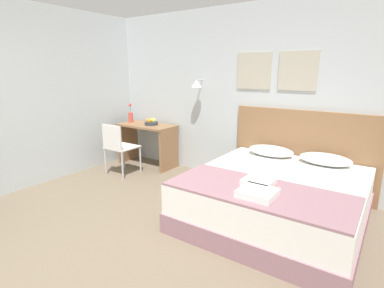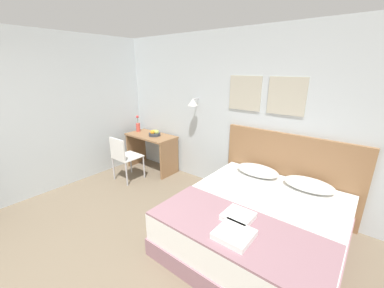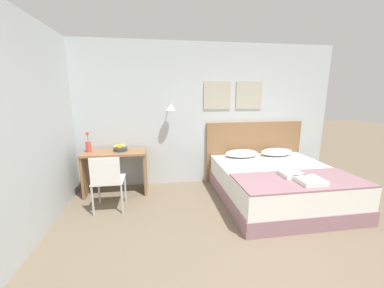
% 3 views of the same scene
% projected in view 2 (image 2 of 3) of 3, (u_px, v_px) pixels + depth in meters
% --- Properties ---
extents(wall_back, '(5.31, 0.31, 2.65)m').
position_uv_depth(wall_back, '(226.00, 114.00, 3.97)').
color(wall_back, silver).
rests_on(wall_back, ground_plane).
extents(bed, '(1.84, 1.95, 0.55)m').
position_uv_depth(bed, '(257.00, 224.00, 2.84)').
color(bed, gray).
rests_on(bed, ground_plane).
extents(headboard, '(1.96, 0.06, 1.18)m').
position_uv_depth(headboard, '(287.00, 173.00, 3.49)').
color(headboard, '#8E6642').
rests_on(headboard, ground_plane).
extents(pillow_left, '(0.63, 0.36, 0.14)m').
position_uv_depth(pillow_left, '(257.00, 170.00, 3.50)').
color(pillow_left, white).
rests_on(pillow_left, bed).
extents(pillow_right, '(0.63, 0.36, 0.14)m').
position_uv_depth(pillow_right, '(309.00, 185.00, 3.08)').
color(pillow_right, white).
rests_on(pillow_right, bed).
extents(throw_blanket, '(1.79, 0.78, 0.02)m').
position_uv_depth(throw_blanket, '(236.00, 228.00, 2.33)').
color(throw_blanket, gray).
rests_on(throw_blanket, bed).
extents(folded_towel_near_foot, '(0.29, 0.28, 0.06)m').
position_uv_depth(folded_towel_near_foot, '(238.00, 216.00, 2.45)').
color(folded_towel_near_foot, white).
rests_on(folded_towel_near_foot, throw_blanket).
extents(folded_towel_mid_bed, '(0.33, 0.32, 0.06)m').
position_uv_depth(folded_towel_mid_bed, '(234.00, 234.00, 2.19)').
color(folded_towel_mid_bed, white).
rests_on(folded_towel_mid_bed, throw_blanket).
extents(desk, '(1.05, 0.53, 0.76)m').
position_uv_depth(desk, '(152.00, 146.00, 4.89)').
color(desk, '#8E6642').
rests_on(desk, ground_plane).
extents(desk_chair, '(0.45, 0.45, 0.86)m').
position_uv_depth(desk_chair, '(123.00, 155.00, 4.38)').
color(desk_chair, white).
rests_on(desk_chair, ground_plane).
extents(fruit_bowl, '(0.25, 0.23, 0.13)m').
position_uv_depth(fruit_bowl, '(155.00, 133.00, 4.75)').
color(fruit_bowl, '#333842').
rests_on(fruit_bowl, desk).
extents(flower_vase, '(0.09, 0.09, 0.35)m').
position_uv_depth(flower_vase, '(138.00, 126.00, 5.05)').
color(flower_vase, '#D14C42').
rests_on(flower_vase, desk).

